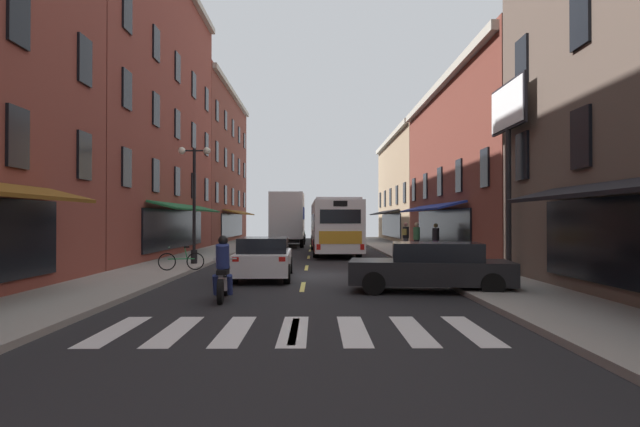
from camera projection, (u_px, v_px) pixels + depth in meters
The scene contains 19 objects.
ground_plane at pixel (305, 276), 19.95m from camera, with size 34.80×80.00×0.10m, color black.
lane_centre_dashes at pixel (305, 276), 19.70m from camera, with size 0.14×73.90×0.01m.
crosswalk_near at pixel (294, 330), 9.95m from camera, with size 7.10×2.80×0.01m.
sidewalk_left at pixel (146, 273), 19.91m from camera, with size 3.00×80.00×0.14m, color gray.
sidewalk_right at pixel (463, 273), 19.99m from camera, with size 3.00×80.00×0.14m, color gray.
storefront_row_left at pixel (13, 78), 20.84m from camera, with size 9.44×79.90×17.08m.
storefront_row_right at pixel (631, 126), 18.63m from camera, with size 9.44×79.90×11.56m.
billboard_sign at pixel (508, 127), 18.50m from camera, with size 0.40×3.16×6.67m.
transit_bus at pixel (334, 226), 32.68m from camera, with size 2.86×11.85×3.23m.
box_truck at pixel (288, 220), 41.22m from camera, with size 2.50×7.81×4.05m.
sedan_near at pixel (432, 267), 15.33m from camera, with size 4.75×2.45×1.40m.
sedan_mid at pixel (295, 234), 51.86m from camera, with size 2.08×4.59×1.42m.
sedan_far at pixel (264, 258), 18.76m from camera, with size 2.00×4.67×1.44m.
motorcycle_rider at pixel (223, 272), 13.73m from camera, with size 0.62×2.07×1.66m.
bicycle_near at pixel (181, 261), 20.38m from camera, with size 1.69×0.50×0.91m.
pedestrian_near at pixel (406, 237), 31.02m from camera, with size 0.44×0.52×1.77m.
pedestrian_mid at pixel (417, 239), 28.55m from camera, with size 0.36×0.36×1.78m.
pedestrian_far at pixel (436, 239), 27.92m from camera, with size 0.36×0.36×1.73m.
street_lamp_twin at pixel (194, 199), 23.56m from camera, with size 1.42×0.32×5.12m.
Camera 1 is at (0.41, -19.98, 2.06)m, focal length 30.12 mm.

